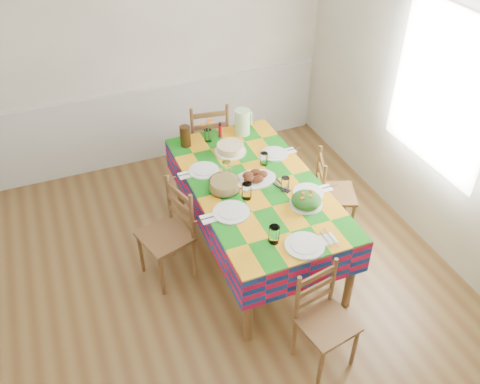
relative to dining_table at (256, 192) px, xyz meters
name	(u,v)px	position (x,y,z in m)	size (l,w,h in m)	color
room	(205,186)	(-0.64, -0.57, 0.65)	(4.58, 5.08, 2.78)	brown
wainscot	(138,125)	(-0.64, 1.92, -0.21)	(4.41, 0.06, 0.92)	silver
window_right	(442,92)	(1.59, -0.27, 0.80)	(1.40, 1.40, 0.00)	white
dining_table	(256,192)	(0.00, 0.00, 0.00)	(1.09, 2.03, 0.79)	brown
setting_near_head	(294,241)	(-0.04, -0.81, 0.12)	(0.50, 0.33, 0.15)	white
setting_left_near	(236,204)	(-0.28, -0.24, 0.12)	(0.56, 0.33, 0.15)	white
setting_left_far	(211,170)	(-0.30, 0.31, 0.12)	(0.51, 0.30, 0.13)	white
setting_right_near	(300,189)	(0.31, -0.25, 0.12)	(0.50, 0.29, 0.13)	white
setting_right_far	(271,155)	(0.30, 0.32, 0.12)	(0.48, 0.28, 0.12)	white
meat_platter	(255,178)	(0.01, 0.05, 0.12)	(0.39, 0.28, 0.08)	white
salad_platter	(306,200)	(0.27, -0.42, 0.13)	(0.28, 0.28, 0.12)	white
pasta_bowl	(224,185)	(-0.28, 0.03, 0.14)	(0.27, 0.27, 0.10)	white
cake	(230,148)	(-0.02, 0.56, 0.13)	(0.30, 0.30, 0.08)	white
serving_utensils	(278,184)	(0.18, -0.08, 0.09)	(0.14, 0.31, 0.01)	black
flower_vase	(208,132)	(-0.16, 0.82, 0.19)	(0.15, 0.12, 0.24)	white
hot_sauce	(220,130)	(-0.01, 0.85, 0.17)	(0.04, 0.04, 0.16)	#AA0D16
green_pitcher	(242,122)	(0.21, 0.83, 0.22)	(0.15, 0.15, 0.26)	#BBEDA7
tea_pitcher	(185,136)	(-0.38, 0.83, 0.19)	(0.10, 0.10, 0.21)	black
name_card	(309,258)	(0.00, -0.99, 0.10)	(0.09, 0.03, 0.02)	white
chair_near	(324,320)	(-0.01, -1.28, -0.27)	(0.44, 0.43, 0.87)	brown
chair_far	(208,141)	(-0.01, 1.28, -0.22)	(0.49, 0.47, 0.98)	brown
chair_left	(169,234)	(-0.81, 0.01, -0.24)	(0.50, 0.51, 0.94)	brown
chair_right	(332,193)	(0.82, 0.01, -0.27)	(0.48, 0.49, 0.87)	brown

